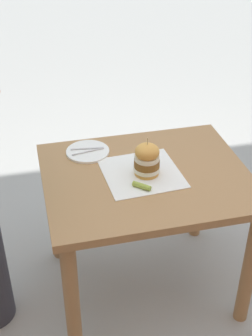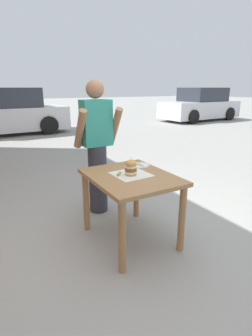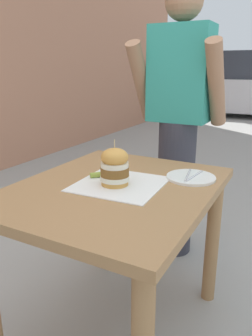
{
  "view_description": "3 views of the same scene",
  "coord_description": "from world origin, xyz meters",
  "views": [
    {
      "loc": [
        -1.76,
        0.52,
        1.98
      ],
      "look_at": [
        0.0,
        0.1,
        0.79
      ],
      "focal_mm": 50.0,
      "sensor_mm": 36.0,
      "label": 1
    },
    {
      "loc": [
        -1.3,
        -2.18,
        1.6
      ],
      "look_at": [
        0.0,
        0.1,
        0.79
      ],
      "focal_mm": 28.0,
      "sensor_mm": 36.0,
      "label": 2
    },
    {
      "loc": [
        0.66,
        -1.13,
        1.22
      ],
      "look_at": [
        0.0,
        0.1,
        0.79
      ],
      "focal_mm": 35.0,
      "sensor_mm": 36.0,
      "label": 3
    }
  ],
  "objects": [
    {
      "name": "serving_paper",
      "position": [
        0.01,
        0.02,
        0.74
      ],
      "size": [
        0.38,
        0.38,
        0.0
      ],
      "primitive_type": "cube",
      "rotation": [
        0.0,
        0.0,
        0.06
      ],
      "color": "white",
      "rests_on": "patio_table"
    },
    {
      "name": "pickle_spear",
      "position": [
        -0.11,
        0.05,
        0.76
      ],
      "size": [
        0.08,
        0.08,
        0.02
      ],
      "primitive_type": "cylinder",
      "rotation": [
        0.0,
        1.57,
        0.82
      ],
      "color": "#8EA83D",
      "rests_on": "serving_paper"
    },
    {
      "name": "sandwich",
      "position": [
        0.0,
        0.0,
        0.82
      ],
      "size": [
        0.12,
        0.12,
        0.19
      ],
      "color": "gold",
      "rests_on": "serving_paper"
    },
    {
      "name": "patio_table",
      "position": [
        0.0,
        0.0,
        0.61
      ],
      "size": [
        0.8,
        0.98,
        0.74
      ],
      "color": "#9E7247",
      "rests_on": "ground"
    },
    {
      "name": "ground_plane",
      "position": [
        0.0,
        0.0,
        0.0
      ],
      "size": [
        80.0,
        80.0,
        0.0
      ],
      "primitive_type": "plane",
      "color": "#9E9E99"
    },
    {
      "name": "side_plate_with_forks",
      "position": [
        0.26,
        0.24,
        0.75
      ],
      "size": [
        0.22,
        0.22,
        0.02
      ],
      "color": "white",
      "rests_on": "patio_table"
    }
  ]
}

